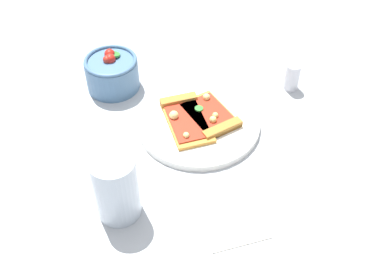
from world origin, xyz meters
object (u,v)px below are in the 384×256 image
object	(u,v)px
pizza_slice_near	(185,117)
pepper_shaker	(293,75)
paper_napkin	(231,215)
salad_bowl	(112,72)
soda_glass	(116,189)
plate	(198,123)
pizza_slice_far	(211,117)

from	to	relation	value
pizza_slice_near	pepper_shaker	size ratio (longest dim) A/B	2.01
paper_napkin	pepper_shaker	size ratio (longest dim) A/B	1.65
salad_bowl	paper_napkin	xyz separation A→B (m)	(-0.43, -0.08, -0.04)
soda_glass	paper_napkin	world-z (taller)	soda_glass
plate	salad_bowl	distance (m)	0.23
pizza_slice_far	pepper_shaker	distance (m)	0.22
salad_bowl	pepper_shaker	distance (m)	0.40
plate	soda_glass	bearing A→B (deg)	122.27
soda_glass	pepper_shaker	distance (m)	0.49
plate	soda_glass	world-z (taller)	soda_glass
salad_bowl	soda_glass	size ratio (longest dim) A/B	0.90
plate	pizza_slice_near	distance (m)	0.03
pizza_slice_near	salad_bowl	xyz separation A→B (m)	(0.18, 0.10, 0.02)
pizza_slice_near	salad_bowl	distance (m)	0.21
salad_bowl	paper_napkin	size ratio (longest dim) A/B	0.93
salad_bowl	pepper_shaker	bearing A→B (deg)	-115.49
pizza_slice_near	soda_glass	xyz separation A→B (m)	(-0.15, 0.19, 0.04)
pizza_slice_far	soda_glass	xyz separation A→B (m)	(-0.13, 0.24, 0.04)
pizza_slice_near	soda_glass	size ratio (longest dim) A/B	1.16
pizza_slice_near	pepper_shaker	distance (m)	0.27
pepper_shaker	pizza_slice_near	bearing A→B (deg)	91.95
salad_bowl	pepper_shaker	world-z (taller)	salad_bowl
pizza_slice_near	pizza_slice_far	bearing A→B (deg)	-112.76
salad_bowl	paper_napkin	distance (m)	0.43
plate	pizza_slice_far	distance (m)	0.03
plate	pizza_slice_near	xyz separation A→B (m)	(0.01, 0.02, 0.01)
pizza_slice_far	salad_bowl	size ratio (longest dim) A/B	1.14
plate	pizza_slice_near	bearing A→B (deg)	58.67
pizza_slice_far	salad_bowl	bearing A→B (deg)	35.70
soda_glass	pepper_shaker	xyz separation A→B (m)	(0.16, -0.46, -0.02)
pizza_slice_near	soda_glass	bearing A→B (deg)	128.19
pizza_slice_far	soda_glass	world-z (taller)	soda_glass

